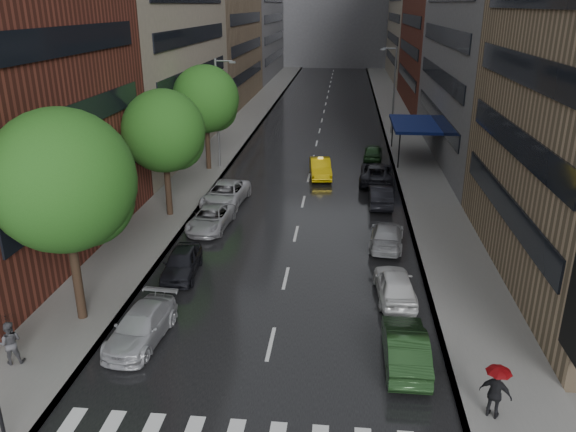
# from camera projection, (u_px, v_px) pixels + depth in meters

# --- Properties ---
(ground) EXTENTS (220.00, 220.00, 0.00)m
(ground) POSITION_uv_depth(u_px,v_px,m) (256.00, 409.00, 19.60)
(ground) COLOR gray
(ground) RESTS_ON ground
(road) EXTENTS (14.00, 140.00, 0.01)m
(road) POSITION_uv_depth(u_px,v_px,m) (321.00, 124.00, 66.11)
(road) COLOR black
(road) RESTS_ON ground
(sidewalk_left) EXTENTS (4.00, 140.00, 0.15)m
(sidewalk_left) POSITION_uv_depth(u_px,v_px,m) (246.00, 122.00, 66.93)
(sidewalk_left) COLOR gray
(sidewalk_left) RESTS_ON ground
(sidewalk_right) EXTENTS (4.00, 140.00, 0.15)m
(sidewalk_right) POSITION_uv_depth(u_px,v_px,m) (399.00, 125.00, 65.23)
(sidewalk_right) COLOR gray
(sidewalk_right) RESTS_ON ground
(tree_near) EXTENTS (5.95, 5.95, 9.49)m
(tree_near) POSITION_uv_depth(u_px,v_px,m) (63.00, 181.00, 22.80)
(tree_near) COLOR #382619
(tree_near) RESTS_ON ground
(tree_mid) EXTENTS (5.25, 5.25, 8.37)m
(tree_mid) POSITION_uv_depth(u_px,v_px,m) (164.00, 131.00, 35.32)
(tree_mid) COLOR #382619
(tree_mid) RESTS_ON ground
(tree_far) EXTENTS (5.48, 5.48, 8.74)m
(tree_far) POSITION_uv_depth(u_px,v_px,m) (205.00, 99.00, 45.59)
(tree_far) COLOR #382619
(tree_far) RESTS_ON ground
(taxi) EXTENTS (2.12, 4.75, 1.52)m
(taxi) POSITION_uv_depth(u_px,v_px,m) (320.00, 168.00, 45.51)
(taxi) COLOR yellow
(taxi) RESTS_ON ground
(parked_cars_left) EXTENTS (3.01, 22.40, 1.53)m
(parked_cars_left) POSITION_uv_depth(u_px,v_px,m) (203.00, 230.00, 33.18)
(parked_cars_left) COLOR #A1A2A6
(parked_cars_left) RESTS_ON ground
(parked_cars_right) EXTENTS (2.91, 35.46, 1.55)m
(parked_cars_right) POSITION_uv_depth(u_px,v_px,m) (382.00, 208.00, 36.63)
(parked_cars_right) COLOR #1A3719
(parked_cars_right) RESTS_ON ground
(ped_black_umbrella) EXTENTS (1.05, 0.98, 2.09)m
(ped_black_umbrella) POSITION_uv_depth(u_px,v_px,m) (8.00, 335.00, 21.44)
(ped_black_umbrella) COLOR #49484D
(ped_black_umbrella) RESTS_ON sidewalk_left
(ped_red_umbrella) EXTENTS (1.15, 0.90, 2.01)m
(ped_red_umbrella) POSITION_uv_depth(u_px,v_px,m) (496.00, 387.00, 18.61)
(ped_red_umbrella) COLOR black
(ped_red_umbrella) RESTS_ON sidewalk_right
(street_lamp_left) EXTENTS (1.74, 0.22, 9.00)m
(street_lamp_left) POSITION_uv_depth(u_px,v_px,m) (218.00, 111.00, 46.50)
(street_lamp_left) COLOR gray
(street_lamp_left) RESTS_ON sidewalk_left
(street_lamp_right) EXTENTS (1.74, 0.22, 9.00)m
(street_lamp_right) POSITION_uv_depth(u_px,v_px,m) (393.00, 89.00, 59.00)
(street_lamp_right) COLOR gray
(street_lamp_right) RESTS_ON sidewalk_right
(awning) EXTENTS (4.00, 8.00, 3.12)m
(awning) POSITION_uv_depth(u_px,v_px,m) (415.00, 124.00, 50.20)
(awning) COLOR navy
(awning) RESTS_ON sidewalk_right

